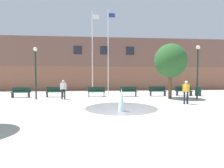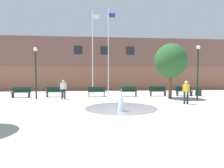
{
  "view_description": "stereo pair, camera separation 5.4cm",
  "coord_description": "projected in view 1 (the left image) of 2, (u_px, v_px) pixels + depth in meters",
  "views": [
    {
      "loc": [
        -1.07,
        -7.21,
        1.88
      ],
      "look_at": [
        0.12,
        6.07,
        1.3
      ],
      "focal_mm": 28.0,
      "sensor_mm": 36.0,
      "label": 1
    },
    {
      "loc": [
        -1.02,
        -7.22,
        1.88
      ],
      "look_at": [
        0.12,
        6.07,
        1.3
      ],
      "focal_mm": 28.0,
      "sensor_mm": 36.0,
      "label": 2
    }
  ],
  "objects": [
    {
      "name": "ground_plane",
      "position": [
        122.0,
        121.0,
        7.36
      ],
      "size": [
        100.0,
        100.0,
        0.0
      ],
      "primitive_type": "plane",
      "color": "#B2ADA3"
    },
    {
      "name": "library_building",
      "position": [
        103.0,
        65.0,
        26.4
      ],
      "size": [
        36.0,
        6.05,
        7.12
      ],
      "color": "brown",
      "rests_on": "ground"
    },
    {
      "name": "splash_fountain",
      "position": [
        121.0,
        103.0,
        9.86
      ],
      "size": [
        4.3,
        4.3,
        1.27
      ],
      "color": "gray",
      "rests_on": "ground"
    },
    {
      "name": "park_bench_far_left",
      "position": [
        21.0,
        92.0,
        15.59
      ],
      "size": [
        1.6,
        0.44,
        0.91
      ],
      "color": "#28282D",
      "rests_on": "ground"
    },
    {
      "name": "park_bench_left_of_flagpoles",
      "position": [
        55.0,
        92.0,
        16.02
      ],
      "size": [
        1.6,
        0.44,
        0.91
      ],
      "color": "#28282D",
      "rests_on": "ground"
    },
    {
      "name": "park_bench_under_left_flagpole",
      "position": [
        96.0,
        92.0,
        16.18
      ],
      "size": [
        1.6,
        0.44,
        0.91
      ],
      "color": "#28282D",
      "rests_on": "ground"
    },
    {
      "name": "park_bench_center",
      "position": [
        128.0,
        91.0,
        16.5
      ],
      "size": [
        1.6,
        0.44,
        0.91
      ],
      "color": "#28282D",
      "rests_on": "ground"
    },
    {
      "name": "park_bench_under_right_flagpole",
      "position": [
        157.0,
        91.0,
        16.76
      ],
      "size": [
        1.6,
        0.44,
        0.91
      ],
      "color": "#28282D",
      "rests_on": "ground"
    },
    {
      "name": "park_bench_far_right",
      "position": [
        184.0,
        91.0,
        17.02
      ],
      "size": [
        1.6,
        0.44,
        0.91
      ],
      "color": "#28282D",
      "rests_on": "ground"
    },
    {
      "name": "adult_watching",
      "position": [
        186.0,
        90.0,
        11.85
      ],
      "size": [
        0.5,
        0.36,
        1.59
      ],
      "rotation": [
        0.0,
        0.0,
        1.68
      ],
      "color": "#1E233D",
      "rests_on": "ground"
    },
    {
      "name": "teen_by_trashcan",
      "position": [
        63.0,
        88.0,
        14.27
      ],
      "size": [
        0.5,
        0.39,
        1.59
      ],
      "rotation": [
        0.0,
        0.0,
        -1.98
      ],
      "color": "#28282D",
      "rests_on": "ground"
    },
    {
      "name": "flagpole_left",
      "position": [
        93.0,
        50.0,
        18.88
      ],
      "size": [
        0.8,
        0.1,
        8.93
      ],
      "color": "silver",
      "rests_on": "ground"
    },
    {
      "name": "flagpole_right",
      "position": [
        108.0,
        49.0,
        19.03
      ],
      "size": [
        0.8,
        0.1,
        9.13
      ],
      "color": "silver",
      "rests_on": "ground"
    },
    {
      "name": "lamp_post_left_lane",
      "position": [
        36.0,
        66.0,
        14.19
      ],
      "size": [
        0.32,
        0.32,
        4.25
      ],
      "color": "#192D23",
      "rests_on": "ground"
    },
    {
      "name": "lamp_post_right_lane",
      "position": [
        198.0,
        65.0,
        14.36
      ],
      "size": [
        0.32,
        0.32,
        4.41
      ],
      "color": "#192D23",
      "rests_on": "ground"
    },
    {
      "name": "trash_can",
      "position": [
        198.0,
        91.0,
        16.88
      ],
      "size": [
        0.56,
        0.56,
        0.9
      ],
      "primitive_type": "cylinder",
      "color": "#193323",
      "rests_on": "ground"
    },
    {
      "name": "street_tree_near_building",
      "position": [
        170.0,
        61.0,
        14.84
      ],
      "size": [
        2.71,
        2.71,
        4.66
      ],
      "color": "brown",
      "rests_on": "ground"
    }
  ]
}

